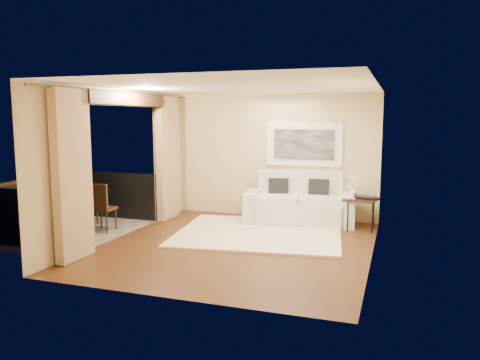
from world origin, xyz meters
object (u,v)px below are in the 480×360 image
at_px(orchid, 354,185).
at_px(bistro_table, 79,196).
at_px(ice_bucket, 74,186).
at_px(balcony_chair_far, 100,204).
at_px(balcony_chair_near, 81,207).
at_px(sofa, 299,205).
at_px(side_table, 361,201).

height_order(orchid, bistro_table, orchid).
xyz_separation_m(bistro_table, ice_bucket, (-0.16, 0.06, 0.18)).
xyz_separation_m(balcony_chair_far, balcony_chair_near, (-0.06, -0.50, 0.03)).
bearing_deg(ice_bucket, sofa, 21.41).
relative_size(balcony_chair_far, balcony_chair_near, 0.96).
xyz_separation_m(bistro_table, balcony_chair_near, (0.65, -0.79, -0.04)).
distance_m(bistro_table, balcony_chair_far, 0.77).
distance_m(orchid, bistro_table, 5.51).
xyz_separation_m(side_table, balcony_chair_far, (-4.72, -1.82, -0.02)).
distance_m(orchid, balcony_chair_near, 5.21).
bearing_deg(balcony_chair_near, orchid, 42.86).
bearing_deg(bistro_table, balcony_chair_near, -50.54).
relative_size(orchid, balcony_chair_far, 0.50).
height_order(sofa, balcony_chair_near, sofa).
bearing_deg(side_table, balcony_chair_far, -158.91).
bearing_deg(balcony_chair_near, sofa, 51.17).
bearing_deg(balcony_chair_near, side_table, 41.06).
bearing_deg(bistro_table, sofa, 22.90).
relative_size(orchid, balcony_chair_near, 0.48).
distance_m(orchid, balcony_chair_far, 4.95).
xyz_separation_m(orchid, balcony_chair_far, (-4.55, -1.92, -0.32)).
xyz_separation_m(sofa, orchid, (1.11, -0.12, 0.49)).
relative_size(side_table, ice_bucket, 3.53).
bearing_deg(side_table, ice_bucket, -165.28).
bearing_deg(bistro_table, ice_bucket, 158.25).
xyz_separation_m(orchid, bistro_table, (-5.26, -1.63, -0.25)).
height_order(side_table, orchid, orchid).
bearing_deg(orchid, side_table, -30.88).
bearing_deg(ice_bucket, orchid, 16.14).
height_order(orchid, ice_bucket, orchid).
distance_m(sofa, side_table, 1.31).
relative_size(side_table, bistro_table, 1.01).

